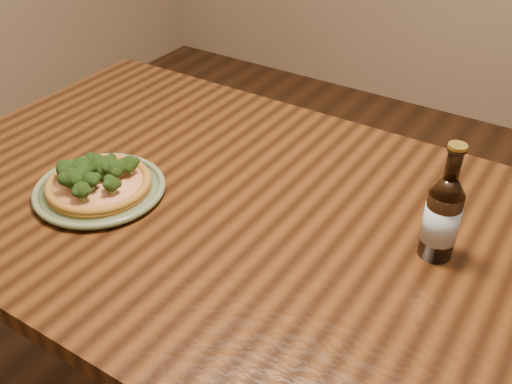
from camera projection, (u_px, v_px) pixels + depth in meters
The scene contains 4 objects.
table at pixel (270, 253), 1.23m from camera, with size 1.60×0.90×0.75m.
plate at pixel (100, 189), 1.24m from camera, with size 0.27×0.27×0.02m.
pizza at pixel (97, 181), 1.22m from camera, with size 0.22×0.22×0.07m.
beer_bottle at pixel (442, 216), 1.04m from camera, with size 0.06×0.06×0.23m.
Camera 1 is at (0.49, -0.70, 1.46)m, focal length 42.00 mm.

